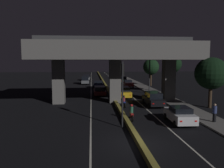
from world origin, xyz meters
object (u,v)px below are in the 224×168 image
car_dark_red_lead_oncoming (100,91)px  car_dark_red_fourth (117,88)px  car_silver_fourth_oncoming (87,77)px  car_taxi_yellow_third (123,92)px  car_white_lead (180,115)px  pedestrian_on_sidewalk (215,113)px  car_black_second (153,99)px  traffic_light_left_of_median (122,83)px  car_dark_red_fifth (128,83)px  car_dark_green_sixth (123,80)px  street_lamp (148,67)px  car_dark_blue_second_oncoming (98,84)px  motorcycle_white_filtering_far (116,93)px  motorcycle_red_filtering_near (132,113)px  car_grey_third_oncoming (85,80)px  motorcycle_blue_filtering_mid (124,102)px

car_dark_red_lead_oncoming → car_dark_red_fourth: bearing=142.3°
car_silver_fourth_oncoming → car_taxi_yellow_third: bearing=13.0°
car_white_lead → pedestrian_on_sidewalk: bearing=-94.6°
pedestrian_on_sidewalk → car_black_second: bearing=111.9°
traffic_light_left_of_median → car_dark_red_fifth: size_ratio=1.17×
car_taxi_yellow_third → car_dark_red_fifth: (3.03, 13.95, -0.15)m
car_dark_green_sixth → car_dark_red_lead_oncoming: size_ratio=1.08×
car_white_lead → car_dark_red_lead_oncoming: bearing=24.0°
car_black_second → car_taxi_yellow_third: size_ratio=1.09×
street_lamp → car_dark_blue_second_oncoming: size_ratio=1.91×
car_dark_green_sixth → pedestrian_on_sidewalk: bearing=-172.7°
car_dark_red_lead_oncoming → motorcycle_white_filtering_far: car_dark_red_lead_oncoming is taller
motorcycle_red_filtering_near → motorcycle_white_filtering_far: 13.28m
car_white_lead → street_lamp: bearing=-3.3°
traffic_light_left_of_median → car_dark_red_fourth: traffic_light_left_of_median is taller
car_taxi_yellow_third → car_grey_third_oncoming: size_ratio=1.07×
car_dark_red_fourth → motorcycle_red_filtering_near: size_ratio=2.34×
car_dark_blue_second_oncoming → pedestrian_on_sidewalk: pedestrian_on_sidewalk is taller
car_silver_fourth_oncoming → motorcycle_blue_filtering_mid: 37.28m
traffic_light_left_of_median → motorcycle_white_filtering_far: size_ratio=3.05×
traffic_light_left_of_median → car_taxi_yellow_third: bearing=81.3°
car_silver_fourth_oncoming → car_grey_third_oncoming: bearing=0.8°
motorcycle_white_filtering_far → street_lamp: bearing=-60.0°
car_dark_red_fifth → car_grey_third_oncoming: car_grey_third_oncoming is taller
car_dark_red_fourth → car_silver_fourth_oncoming: 24.16m
car_black_second → car_silver_fourth_oncoming: (-9.02, 36.54, 0.04)m
traffic_light_left_of_median → car_grey_third_oncoming: bearing=96.6°
car_dark_blue_second_oncoming → motorcycle_white_filtering_far: size_ratio=2.21×
car_dark_red_fourth → pedestrian_on_sidewalk: pedestrian_on_sidewalk is taller
car_dark_blue_second_oncoming → motorcycle_red_filtering_near: (2.37, -24.66, -0.13)m
car_dark_red_fourth → motorcycle_blue_filtering_mid: (-0.78, -13.52, -0.11)m
car_dark_red_fifth → pedestrian_on_sidewalk: (3.10, -28.17, 0.21)m
car_black_second → car_grey_third_oncoming: car_grey_third_oncoming is taller
car_taxi_yellow_third → motorcycle_blue_filtering_mid: car_taxi_yellow_third is taller
car_black_second → car_dark_red_fifth: car_black_second is taller
street_lamp → motorcycle_blue_filtering_mid: street_lamp is taller
car_taxi_yellow_third → car_dark_red_fifth: size_ratio=0.90×
motorcycle_white_filtering_far → car_dark_red_fourth: bearing=-8.2°
car_dark_red_fourth → pedestrian_on_sidewalk: (6.22, -21.27, 0.24)m
car_dark_blue_second_oncoming → motorcycle_blue_filtering_mid: car_dark_blue_second_oncoming is taller
car_white_lead → car_dark_blue_second_oncoming: 26.96m
car_taxi_yellow_third → car_dark_blue_second_oncoming: car_taxi_yellow_third is taller
car_dark_red_fifth → pedestrian_on_sidewalk: 28.34m
street_lamp → car_taxi_yellow_third: (-4.85, -4.30, -3.62)m
motorcycle_red_filtering_near → motorcycle_blue_filtering_mid: motorcycle_red_filtering_near is taller
car_black_second → car_dark_red_fourth: bearing=13.2°
car_dark_red_lead_oncoming → car_dark_blue_second_oncoming: (0.09, 9.72, -0.04)m
car_dark_green_sixth → motorcycle_blue_filtering_mid: bearing=174.7°
car_white_lead → motorcycle_white_filtering_far: car_white_lead is taller
car_dark_red_fifth → motorcycle_blue_filtering_mid: bearing=168.9°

